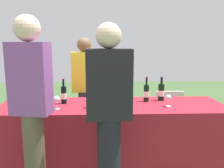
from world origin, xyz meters
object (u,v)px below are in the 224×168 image
Objects in this scene: wine_glass_1 at (89,99)px; wine_glass_2 at (101,98)px; wine_bottle_4 at (161,92)px; menu_board at (169,113)px; wine_bottle_0 at (64,95)px; wine_glass_0 at (57,100)px; wine_bottle_2 at (110,93)px; server_pouring at (85,86)px; guest_0 at (31,102)px; guest_1 at (109,109)px; wine_bottle_1 at (95,92)px; wine_glass_3 at (168,98)px; wine_bottle_3 at (146,93)px.

wine_glass_2 reaches higher than wine_glass_1.
menu_board is at bearing 65.74° from wine_bottle_4.
wine_glass_0 is at bearing -98.61° from wine_bottle_0.
wine_bottle_2 is 0.66m from wine_glass_0.
server_pouring is (0.25, 0.86, -0.01)m from wine_glass_0.
menu_board is at bearing 52.87° from guest_0.
wine_bottle_0 reaches higher than wine_glass_0.
server_pouring is 0.90× the size of guest_0.
menu_board is at bearing 34.17° from wine_glass_0.
wine_bottle_4 is 0.20× the size of server_pouring.
wine_bottle_0 reaches higher than menu_board.
wine_glass_2 is 0.61m from guest_1.
wine_bottle_1 is 1.00× the size of wine_bottle_2.
wine_bottle_1 is 0.34m from wine_glass_1.
wine_bottle_4 is at bearing 49.21° from guest_1.
wine_glass_3 is 0.08× the size of guest_0.
wine_bottle_1 is at bearing -148.49° from menu_board.
server_pouring reaches higher than wine_glass_0.
server_pouring is (-0.81, 0.55, -0.01)m from wine_bottle_3.
wine_bottle_3 reaches higher than wine_glass_1.
wine_bottle_1 is at bearing 178.87° from wine_bottle_4.
guest_1 reaches higher than wine_bottle_0.
guest_1 is at bearing -91.97° from wine_bottle_2.
menu_board is (1.33, 0.21, -0.48)m from server_pouring.
wine_bottle_2 reaches higher than wine_glass_2.
wine_bottle_2 is at bearing -173.47° from wine_bottle_4.
server_pouring is at bearing 97.61° from wine_glass_1.
wine_glass_0 is 1.07× the size of wine_glass_3.
wine_glass_2 is (0.45, -0.19, -0.00)m from wine_bottle_0.
wine_bottle_1 is at bearing 80.93° from wine_glass_1.
wine_glass_3 is 0.20× the size of menu_board.
wine_bottle_0 reaches higher than wine_glass_3.
guest_0 reaches higher than wine_bottle_2.
wine_bottle_1 is at bearing 160.37° from wine_glass_3.
wine_bottle_0 is at bearing 171.76° from wine_glass_3.
wine_bottle_2 is 0.66m from wine_bottle_4.
wine_bottle_2 is 0.46× the size of menu_board.
server_pouring is at bearing -170.22° from menu_board.
wine_glass_2 is at bearing -114.05° from wine_bottle_2.
wine_bottle_1 reaches higher than wine_glass_2.
wine_bottle_2 is at bearing -176.79° from wine_bottle_3.
wine_bottle_0 is 0.97× the size of wine_bottle_3.
server_pouring is 1.44m from guest_1.
wine_glass_2 is (0.49, 0.06, -0.00)m from wine_glass_0.
wine_glass_3 is at bearing -106.14° from menu_board.
wine_bottle_3 is at bearing 44.73° from guest_0.
wine_bottle_2 is at bearing 84.40° from guest_1.
wine_bottle_4 is (1.22, 0.11, 0.00)m from wine_bottle_0.
guest_1 reaches higher than wine_glass_1.
wine_bottle_1 is 0.21× the size of server_pouring.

